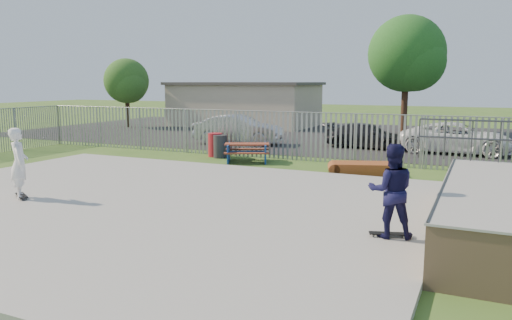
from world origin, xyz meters
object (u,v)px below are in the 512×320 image
at_px(car_silver, 239,130).
at_px(tree_left, 126,81).
at_px(funbox, 363,168).
at_px(trash_bin_red, 215,145).
at_px(car_white, 458,138).
at_px(tree_mid, 407,54).
at_px(picnic_table, 247,152).
at_px(skater_navy, 391,191).
at_px(trash_bin_grey, 220,146).
at_px(car_dark, 367,136).
at_px(skater_white, 19,163).

bearing_deg(car_silver, tree_left, 55.98).
height_order(funbox, trash_bin_red, trash_bin_red).
bearing_deg(funbox, car_silver, 125.13).
xyz_separation_m(car_white, tree_mid, (-3.66, 8.56, 4.23)).
distance_m(car_white, tree_mid, 10.23).
distance_m(picnic_table, skater_navy, 10.87).
height_order(trash_bin_grey, car_dark, car_dark).
distance_m(funbox, skater_navy, 7.81).
height_order(trash_bin_grey, skater_navy, skater_navy).
height_order(car_dark, skater_white, skater_white).
xyz_separation_m(funbox, skater_white, (-7.34, -8.10, 0.89)).
relative_size(tree_mid, skater_white, 3.89).
relative_size(tree_mid, skater_navy, 3.89).
xyz_separation_m(car_silver, tree_mid, (6.89, 9.63, 4.16)).
relative_size(trash_bin_red, trash_bin_grey, 1.04).
bearing_deg(tree_left, tree_mid, 12.31).
bearing_deg(tree_mid, funbox, -86.68).
height_order(car_dark, car_white, car_white).
bearing_deg(skater_navy, tree_left, -57.92).
bearing_deg(skater_navy, car_silver, -69.88).
xyz_separation_m(car_silver, car_white, (10.55, 1.07, -0.06)).
bearing_deg(funbox, trash_bin_red, 149.14).
distance_m(skater_navy, skater_white, 9.59).
bearing_deg(tree_left, trash_bin_grey, -37.55).
xyz_separation_m(tree_left, tree_mid, (18.59, 4.06, 1.66)).
height_order(trash_bin_grey, skater_white, skater_white).
bearing_deg(funbox, tree_left, 131.42).
distance_m(picnic_table, car_white, 9.79).
xyz_separation_m(car_white, tree_left, (-22.25, 4.50, 2.56)).
height_order(funbox, skater_navy, skater_navy).
bearing_deg(skater_navy, trash_bin_grey, -62.32).
relative_size(funbox, skater_white, 1.19).
bearing_deg(car_dark, funbox, -166.45).
bearing_deg(car_dark, car_silver, 103.23).
bearing_deg(trash_bin_grey, skater_navy, -45.24).
distance_m(car_dark, car_white, 4.16).
height_order(trash_bin_grey, tree_mid, tree_mid).
bearing_deg(car_silver, car_white, -92.77).
distance_m(car_silver, tree_mid, 12.55).
bearing_deg(car_dark, tree_left, 78.81).
bearing_deg(tree_mid, car_silver, -125.59).
bearing_deg(picnic_table, tree_left, 119.63).
bearing_deg(funbox, picnic_table, 152.93).
bearing_deg(tree_mid, trash_bin_grey, -111.44).
distance_m(car_white, skater_navy, 14.27).
height_order(car_silver, car_dark, car_silver).
xyz_separation_m(trash_bin_grey, car_white, (9.19, 5.53, 0.22)).
relative_size(trash_bin_grey, skater_white, 0.52).
bearing_deg(picnic_table, funbox, -33.08).
bearing_deg(tree_mid, car_dark, -93.39).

